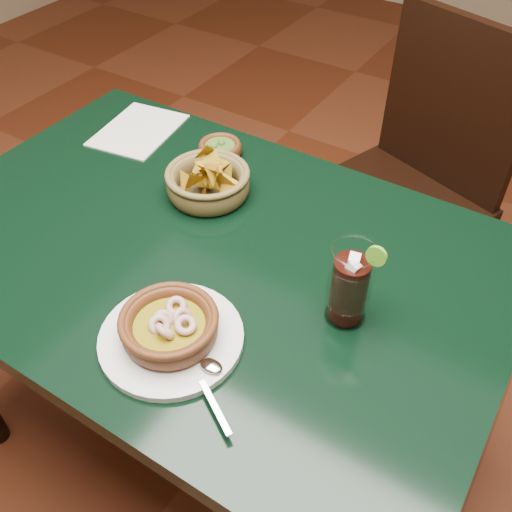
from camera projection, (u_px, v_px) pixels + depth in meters
The scene contains 9 objects.
ground at pixel (219, 436), 1.65m from camera, with size 7.00×7.00×0.00m, color #471C0C.
dining_table at pixel (205, 280), 1.20m from camera, with size 1.20×0.80×0.75m.
dining_chair at pixel (408, 184), 1.64m from camera, with size 0.58×0.58×0.98m.
shrimp_plate at pixel (170, 329), 0.94m from camera, with size 0.31×0.24×0.07m.
chip_basket at pixel (208, 182), 1.23m from camera, with size 0.21×0.21×0.13m.
guacamole_ramekin at pixel (220, 149), 1.35m from camera, with size 0.12×0.12×0.04m.
cola_drink at pixel (350, 285), 0.95m from camera, with size 0.16×0.16×0.18m.
glass_ashtray at pixel (195, 195), 1.23m from camera, with size 0.11×0.11×0.03m.
paper_menu at pixel (138, 130), 1.45m from camera, with size 0.21×0.25×0.00m.
Camera 1 is at (0.54, -0.65, 1.52)m, focal length 40.00 mm.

